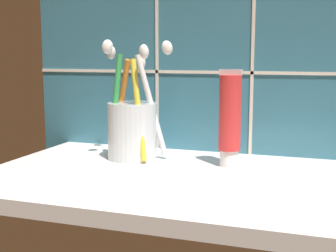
% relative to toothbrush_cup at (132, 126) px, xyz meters
% --- Properties ---
extents(sink_counter, '(0.66, 0.34, 0.02)m').
position_rel_toothbrush_cup_xyz_m(sink_counter, '(0.16, -0.07, -0.06)').
color(sink_counter, white).
rests_on(sink_counter, ground).
extents(tile_wall_backsplash, '(0.76, 0.02, 0.41)m').
position_rel_toothbrush_cup_xyz_m(tile_wall_backsplash, '(0.16, 0.10, 0.13)').
color(tile_wall_backsplash, '#336B7F').
rests_on(tile_wall_backsplash, ground).
extents(toothbrush_cup, '(0.13, 0.09, 0.19)m').
position_rel_toothbrush_cup_xyz_m(toothbrush_cup, '(0.00, 0.00, 0.00)').
color(toothbrush_cup, silver).
rests_on(toothbrush_cup, sink_counter).
extents(toothpaste_tube, '(0.03, 0.03, 0.14)m').
position_rel_toothbrush_cup_xyz_m(toothpaste_tube, '(0.15, -0.00, 0.02)').
color(toothpaste_tube, white).
rests_on(toothpaste_tube, sink_counter).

